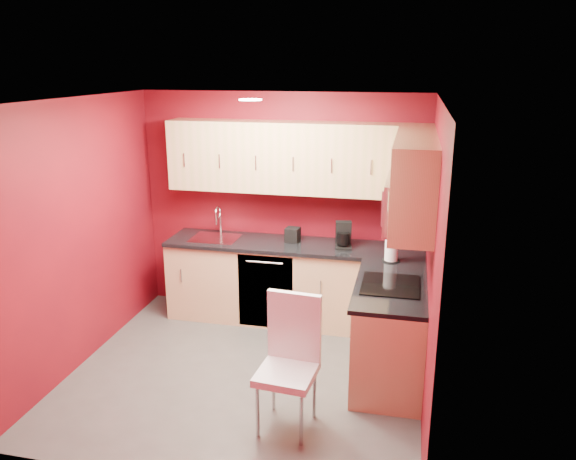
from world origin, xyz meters
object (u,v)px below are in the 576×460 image
at_px(sink, 216,235).
at_px(dining_chair, 287,367).
at_px(paper_towel, 392,247).
at_px(coffee_maker, 344,235).
at_px(microwave, 409,204).
at_px(napkin_holder, 293,235).

bearing_deg(sink, dining_chair, -56.92).
distance_m(paper_towel, dining_chair, 1.79).
bearing_deg(paper_towel, coffee_maker, 148.93).
bearing_deg(microwave, coffee_maker, 124.19).
height_order(napkin_holder, paper_towel, paper_towel).
bearing_deg(coffee_maker, napkin_holder, 159.90).
height_order(sink, napkin_holder, sink).
bearing_deg(dining_chair, paper_towel, 71.07).
relative_size(microwave, coffee_maker, 2.76).
relative_size(paper_towel, dining_chair, 0.28).
bearing_deg(sink, coffee_maker, -1.82).
xyz_separation_m(coffee_maker, paper_towel, (0.51, -0.31, 0.01)).
relative_size(sink, napkin_holder, 3.32).
xyz_separation_m(sink, paper_towel, (1.95, -0.35, 0.12)).
distance_m(coffee_maker, paper_towel, 0.60).
bearing_deg(sink, napkin_holder, 3.21).
bearing_deg(paper_towel, napkin_holder, 159.59).
relative_size(microwave, paper_towel, 2.52).
bearing_deg(napkin_holder, sink, -176.79).
bearing_deg(dining_chair, sink, 128.37).
distance_m(sink, napkin_holder, 0.88).
xyz_separation_m(coffee_maker, dining_chair, (-0.19, -1.87, -0.51)).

